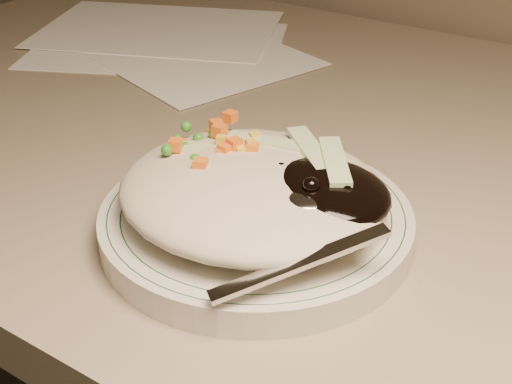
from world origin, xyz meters
The scene contains 5 objects.
desk centered at (0.00, 1.38, 0.54)m, with size 1.40×0.70×0.74m.
plate centered at (-0.05, 1.20, 0.75)m, with size 0.22×0.22×0.02m, color silver.
plate_rim centered at (-0.05, 1.20, 0.76)m, with size 0.21×0.21×0.00m.
meal centered at (-0.05, 1.20, 0.78)m, with size 0.21×0.19×0.05m.
papers centered at (-0.39, 1.50, 0.74)m, with size 0.43×0.36×0.00m.
Camera 1 is at (0.19, 0.84, 1.03)m, focal length 50.00 mm.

